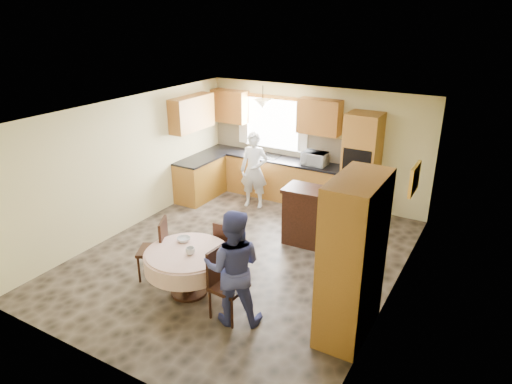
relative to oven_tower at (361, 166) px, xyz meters
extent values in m
cube|color=brown|center=(-1.15, -2.69, -1.06)|extent=(5.00, 6.00, 0.01)
cube|color=white|center=(-1.15, -2.69, 1.44)|extent=(5.00, 6.00, 0.01)
cube|color=beige|center=(-1.15, 0.31, 0.19)|extent=(5.00, 0.02, 2.50)
cube|color=beige|center=(-1.15, -5.69, 0.19)|extent=(5.00, 0.02, 2.50)
cube|color=beige|center=(-3.65, -2.69, 0.19)|extent=(0.02, 6.00, 2.50)
cube|color=beige|center=(1.35, -2.69, 0.19)|extent=(0.02, 6.00, 2.50)
cube|color=white|center=(-2.15, 0.29, 0.54)|extent=(1.40, 0.03, 1.10)
cube|color=white|center=(-2.90, 0.24, 0.59)|extent=(0.22, 0.02, 1.15)
cube|color=white|center=(-1.40, 0.24, 0.59)|extent=(0.22, 0.02, 1.15)
cube|color=#C77D35|center=(-2.00, 0.01, -0.62)|extent=(3.30, 0.60, 0.88)
cube|color=black|center=(-2.00, 0.01, -0.16)|extent=(3.30, 0.64, 0.04)
cube|color=#C77D35|center=(-3.35, -0.89, -0.62)|extent=(0.60, 1.20, 0.88)
cube|color=black|center=(-3.35, -0.89, -0.16)|extent=(0.64, 1.20, 0.04)
cube|color=beige|center=(-2.00, 0.30, 0.12)|extent=(3.30, 0.02, 0.55)
cube|color=#C68431|center=(-3.20, 0.15, 0.85)|extent=(0.85, 0.33, 0.72)
cube|color=#C68431|center=(-1.00, 0.15, 0.85)|extent=(0.90, 0.33, 0.72)
cube|color=#C68431|center=(-3.48, -0.89, 0.85)|extent=(0.33, 1.20, 0.72)
cube|color=#C77D35|center=(0.00, 0.00, 0.00)|extent=(0.66, 0.62, 2.12)
cube|color=black|center=(0.00, -0.31, 0.19)|extent=(0.56, 0.01, 0.45)
cube|color=black|center=(0.00, -0.31, -0.31)|extent=(0.56, 0.01, 0.45)
cone|color=beige|center=(-2.15, -0.19, 1.06)|extent=(0.36, 0.36, 0.18)
cube|color=#33170E|center=(-0.13, -1.65, -0.57)|extent=(1.41, 0.63, 0.99)
cube|color=black|center=(0.70, -1.88, -0.81)|extent=(0.39, 0.30, 0.50)
cube|color=#C77D35|center=(1.07, -3.65, 0.02)|extent=(0.56, 1.13, 2.16)
cylinder|color=#33170E|center=(-1.27, -4.01, -0.74)|extent=(0.18, 0.18, 0.64)
cylinder|color=#33170E|center=(-1.27, -4.01, -1.04)|extent=(0.55, 0.55, 0.04)
cylinder|color=beige|center=(-1.27, -4.01, -0.38)|extent=(1.19, 1.19, 0.05)
cylinder|color=beige|center=(-1.27, -4.01, -0.50)|extent=(1.25, 1.25, 0.26)
cube|color=#33170E|center=(-2.03, -3.92, -0.60)|extent=(0.58, 0.58, 0.05)
cube|color=#33170E|center=(-1.86, -3.83, -0.33)|extent=(0.22, 0.38, 0.51)
cylinder|color=#33170E|center=(-2.22, -4.10, -0.84)|extent=(0.04, 0.04, 0.44)
cylinder|color=#33170E|center=(-1.85, -4.10, -0.84)|extent=(0.04, 0.04, 0.44)
cylinder|color=#33170E|center=(-2.22, -3.73, -0.84)|extent=(0.04, 0.04, 0.44)
cylinder|color=#33170E|center=(-1.85, -3.73, -0.84)|extent=(0.04, 0.04, 0.44)
cube|color=#33170E|center=(-1.09, -3.16, -0.64)|extent=(0.43, 0.43, 0.05)
cube|color=#33170E|center=(-1.07, -3.34, -0.39)|extent=(0.37, 0.08, 0.46)
cylinder|color=#33170E|center=(-1.26, -3.33, -0.86)|extent=(0.03, 0.03, 0.40)
cylinder|color=#33170E|center=(-0.93, -3.33, -0.86)|extent=(0.03, 0.03, 0.40)
cylinder|color=#33170E|center=(-1.26, -2.99, -0.86)|extent=(0.03, 0.03, 0.40)
cylinder|color=#33170E|center=(-0.93, -2.99, -0.86)|extent=(0.03, 0.03, 0.40)
cube|color=#33170E|center=(-0.44, -4.18, -0.59)|extent=(0.47, 0.47, 0.05)
cube|color=#33170E|center=(-0.64, -4.16, -0.31)|extent=(0.07, 0.42, 0.52)
cylinder|color=#33170E|center=(-0.63, -4.36, -0.84)|extent=(0.04, 0.04, 0.45)
cylinder|color=#33170E|center=(-0.25, -4.36, -0.84)|extent=(0.04, 0.04, 0.45)
cylinder|color=#33170E|center=(-0.63, -3.99, -0.84)|extent=(0.04, 0.04, 0.45)
cylinder|color=#33170E|center=(-0.25, -3.99, -0.84)|extent=(0.04, 0.04, 0.45)
cube|color=gold|center=(1.32, -1.56, 0.46)|extent=(0.05, 0.56, 0.47)
cube|color=silver|center=(1.29, -1.56, 0.46)|extent=(0.01, 0.47, 0.37)
imported|color=silver|center=(-0.98, -0.04, 0.00)|extent=(0.51, 0.35, 0.28)
imported|color=silver|center=(-2.07, -0.69, -0.25)|extent=(0.67, 0.51, 1.62)
imported|color=#3A4080|center=(-0.35, -4.20, -0.24)|extent=(0.98, 0.90, 1.63)
imported|color=#B2B2B2|center=(-0.56, -1.65, -0.04)|extent=(0.29, 0.29, 0.05)
imported|color=silver|center=(0.25, -1.65, 0.08)|extent=(0.15, 0.15, 0.30)
imported|color=#B2B2B2|center=(-1.17, -4.05, -0.30)|extent=(0.15, 0.15, 0.11)
imported|color=#B2B2B2|center=(-1.50, -3.79, -0.32)|extent=(0.24, 0.24, 0.06)
camera|label=1|loc=(2.50, -8.54, 2.91)|focal=32.00mm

